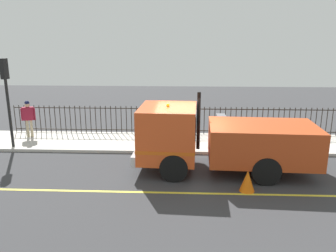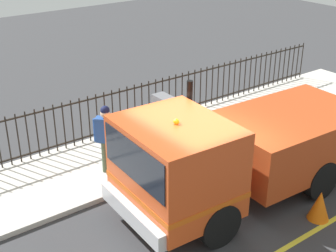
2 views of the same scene
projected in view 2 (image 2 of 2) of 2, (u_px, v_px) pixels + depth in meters
ground_plane at (200, 206)px, 10.92m from camera, size 45.17×45.17×0.00m
sidewalk_slab at (130, 155)px, 13.04m from camera, size 2.90×20.53×0.13m
work_truck at (233, 151)px, 10.62m from camera, size 2.69×6.50×2.74m
worker_standing at (106, 132)px, 11.61m from camera, size 0.53×0.51×1.81m
iron_fence at (105, 114)px, 13.65m from camera, size 0.04×17.49×1.37m
utility_cabinet at (164, 114)px, 13.92m from camera, size 0.64×0.41×1.16m
traffic_cone at (320, 205)px, 10.35m from camera, size 0.48×0.48×0.69m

